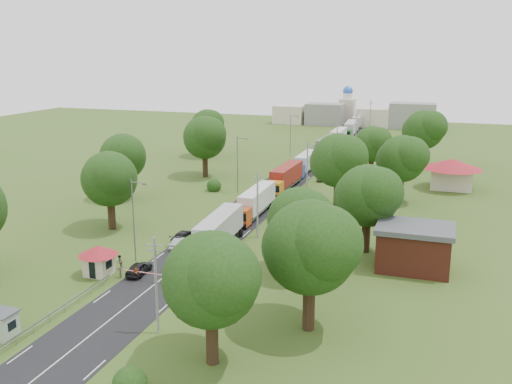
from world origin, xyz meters
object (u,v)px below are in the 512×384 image
at_px(car_lane_front, 139,268).
at_px(pedestrian_near, 136,274).
at_px(truck_0, 216,233).
at_px(guard_booth, 98,257).
at_px(boom_barrier, 145,274).
at_px(info_sign, 322,159).
at_px(car_lane_mid, 182,243).

distance_m(car_lane_front, pedestrian_near, 1.90).
xyz_separation_m(truck_0, car_lane_front, (-5.22, -9.99, -1.55)).
bearing_deg(guard_booth, boom_barrier, 0.01).
distance_m(info_sign, pedestrian_near, 60.79).
xyz_separation_m(boom_barrier, car_lane_mid, (-0.98, 11.01, -0.20)).
xyz_separation_m(guard_booth, pedestrian_near, (4.85, -0.28, -1.31)).
bearing_deg(car_lane_front, boom_barrier, 134.37).
relative_size(info_sign, car_lane_mid, 0.98).
height_order(car_lane_front, pedestrian_near, pedestrian_near).
bearing_deg(guard_booth, truck_0, 50.68).
xyz_separation_m(car_lane_front, pedestrian_near, (0.65, -1.78, 0.14)).
distance_m(truck_0, car_lane_front, 11.38).
relative_size(car_lane_mid, pedestrian_near, 2.48).
xyz_separation_m(boom_barrier, truck_0, (3.57, 11.49, 1.37)).
relative_size(boom_barrier, car_lane_front, 2.23).
bearing_deg(pedestrian_near, car_lane_front, 74.72).
bearing_deg(truck_0, car_lane_mid, -173.98).
bearing_deg(info_sign, boom_barrier, -96.24).
height_order(boom_barrier, car_lane_front, car_lane_front).
distance_m(boom_barrier, truck_0, 12.11).
bearing_deg(boom_barrier, pedestrian_near, -164.18).
distance_m(guard_booth, car_lane_front, 4.69).
bearing_deg(car_lane_front, pedestrian_near, 106.89).
xyz_separation_m(car_lane_mid, pedestrian_near, (-0.02, -11.29, 0.16)).
bearing_deg(car_lane_front, info_sign, -101.20).
xyz_separation_m(guard_booth, info_sign, (12.40, 60.00, 0.84)).
bearing_deg(boom_barrier, truck_0, 72.73).
relative_size(boom_barrier, car_lane_mid, 2.19).
relative_size(guard_booth, car_lane_front, 1.06).
xyz_separation_m(boom_barrier, pedestrian_near, (-0.99, -0.28, -0.04)).
height_order(guard_booth, truck_0, truck_0).
distance_m(boom_barrier, info_sign, 60.39).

